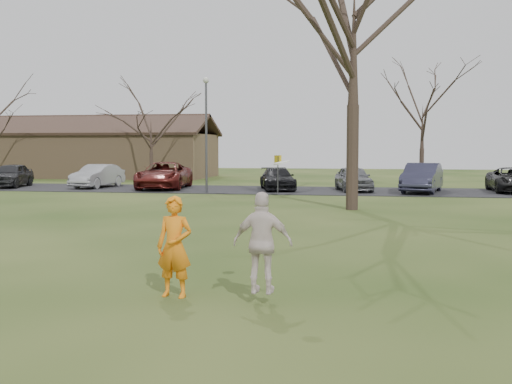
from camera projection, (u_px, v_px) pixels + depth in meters
ground at (215, 297)px, 10.41m from camera, size 120.00×120.00×0.00m
parking_strip at (320, 191)px, 34.96m from camera, size 62.00×6.50×0.04m
player_defender at (174, 247)px, 10.40m from camera, size 0.67×0.48×1.72m
car_0 at (11, 175)px, 37.79m from camera, size 2.62×4.60×1.48m
car_1 at (97, 176)px, 37.40m from camera, size 1.97×4.40×1.40m
car_2 at (164, 175)px, 36.35m from camera, size 3.19×5.91×1.57m
car_3 at (278, 179)px, 35.34m from camera, size 2.82×4.68×1.27m
car_4 at (353, 178)px, 34.54m from camera, size 2.52×4.38×1.40m
car_5 at (422, 178)px, 33.42m from camera, size 2.76×5.10×1.59m
catching_play at (263, 243)px, 9.88m from camera, size 0.98×0.49×2.16m
building at (90, 154)px, 51.04m from camera, size 20.60×8.50×5.14m
lamp_post at (206, 120)px, 33.25m from camera, size 0.34×0.34×6.27m
sign_yellow at (278, 167)px, 32.25m from camera, size 0.35×0.35×2.08m
big_tree at (354, 34)px, 24.27m from camera, size 9.00×9.00×14.00m
small_tree_row at (395, 125)px, 38.88m from camera, size 55.00×5.90×8.50m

